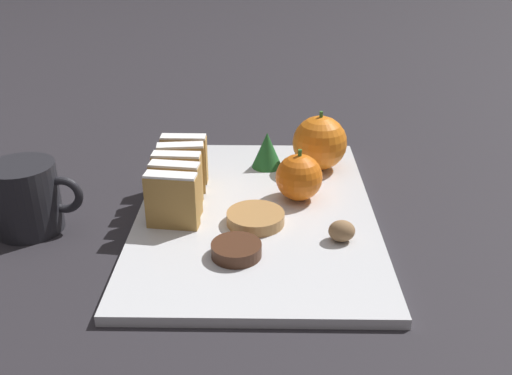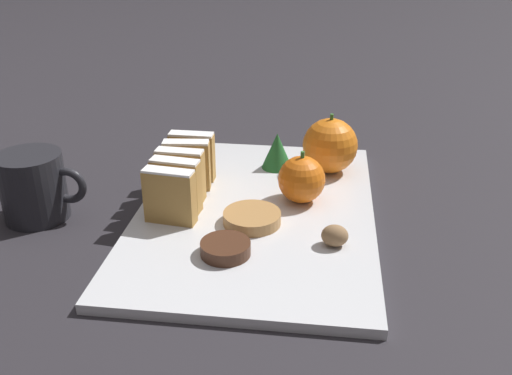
{
  "view_description": "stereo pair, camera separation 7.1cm",
  "coord_description": "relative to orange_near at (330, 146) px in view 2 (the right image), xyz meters",
  "views": [
    {
      "loc": [
        0.01,
        -0.64,
        0.35
      ],
      "look_at": [
        0.0,
        0.0,
        0.04
      ],
      "focal_mm": 40.0,
      "sensor_mm": 36.0,
      "label": 1
    },
    {
      "loc": [
        0.08,
        -0.64,
        0.35
      ],
      "look_at": [
        0.0,
        0.0,
        0.04
      ],
      "focal_mm": 40.0,
      "sensor_mm": 36.0,
      "label": 2
    }
  ],
  "objects": [
    {
      "name": "ground_plane",
      "position": [
        -0.09,
        -0.13,
        -0.05
      ],
      "size": [
        6.0,
        6.0,
        0.0
      ],
      "primitive_type": "plane",
      "color": "#28262B"
    },
    {
      "name": "evergreen_sprig",
      "position": [
        -0.08,
        0.0,
        -0.01
      ],
      "size": [
        0.05,
        0.05,
        0.05
      ],
      "color": "#23662D",
      "rests_on": "serving_platter"
    },
    {
      "name": "stollen_slice_third",
      "position": [
        -0.19,
        -0.11,
        -0.01
      ],
      "size": [
        0.06,
        0.02,
        0.07
      ],
      "color": "#B28442",
      "rests_on": "serving_platter"
    },
    {
      "name": "stollen_slice_fifth",
      "position": [
        -0.19,
        -0.05,
        -0.01
      ],
      "size": [
        0.06,
        0.02,
        0.07
      ],
      "color": "#B28442",
      "rests_on": "serving_platter"
    },
    {
      "name": "stollen_slice_second",
      "position": [
        -0.19,
        -0.14,
        -0.01
      ],
      "size": [
        0.06,
        0.03,
        0.07
      ],
      "color": "#B28442",
      "rests_on": "serving_platter"
    },
    {
      "name": "chocolate_cookie",
      "position": [
        -0.11,
        -0.24,
        -0.03
      ],
      "size": [
        0.06,
        0.06,
        0.02
      ],
      "color": "#472819",
      "rests_on": "serving_platter"
    },
    {
      "name": "orange_near",
      "position": [
        0.0,
        0.0,
        0.0
      ],
      "size": [
        0.08,
        0.08,
        0.09
      ],
      "color": "orange",
      "rests_on": "serving_platter"
    },
    {
      "name": "serving_platter",
      "position": [
        -0.09,
        -0.13,
        -0.05
      ],
      "size": [
        0.3,
        0.44,
        0.01
      ],
      "color": "silver",
      "rests_on": "ground_plane"
    },
    {
      "name": "walnut",
      "position": [
        0.01,
        -0.21,
        -0.03
      ],
      "size": [
        0.03,
        0.03,
        0.03
      ],
      "color": "#8E6B47",
      "rests_on": "serving_platter"
    },
    {
      "name": "gingerbread_cookie",
      "position": [
        -0.09,
        -0.17,
        -0.03
      ],
      "size": [
        0.07,
        0.07,
        0.01
      ],
      "color": "#B27F47",
      "rests_on": "serving_platter"
    },
    {
      "name": "stollen_slice_fourth",
      "position": [
        -0.19,
        -0.08,
        -0.01
      ],
      "size": [
        0.06,
        0.03,
        0.07
      ],
      "color": "#B28442",
      "rests_on": "serving_platter"
    },
    {
      "name": "stollen_slice_front",
      "position": [
        -0.19,
        -0.18,
        -0.01
      ],
      "size": [
        0.06,
        0.03,
        0.07
      ],
      "color": "#B28442",
      "rests_on": "serving_platter"
    },
    {
      "name": "coffee_mug",
      "position": [
        -0.37,
        -0.17,
        -0.01
      ],
      "size": [
        0.11,
        0.08,
        0.09
      ],
      "color": "#232328",
      "rests_on": "ground_plane"
    },
    {
      "name": "orange_far",
      "position": [
        -0.04,
        -0.1,
        -0.01
      ],
      "size": [
        0.06,
        0.06,
        0.07
      ],
      "color": "orange",
      "rests_on": "serving_platter"
    }
  ]
}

